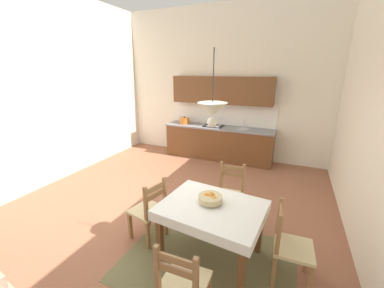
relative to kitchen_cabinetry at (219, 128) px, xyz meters
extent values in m
cube|color=#935B42|center=(-0.05, -2.94, -0.91)|extent=(6.18, 7.02, 0.10)
cube|color=silver|center=(-0.05, 0.33, 1.12)|extent=(6.18, 0.12, 3.95)
cube|color=silver|center=(-2.90, -2.94, 1.12)|extent=(0.12, 7.02, 3.95)
cube|color=brown|center=(1.03, -3.66, -0.85)|extent=(2.10, 1.60, 0.01)
cube|color=brown|center=(0.01, -0.04, -0.43)|extent=(2.89, 0.60, 0.86)
cube|color=gray|center=(0.01, -0.05, 0.02)|extent=(2.92, 0.63, 0.04)
cube|color=white|center=(0.01, 0.26, 0.32)|extent=(2.89, 0.01, 0.55)
cube|color=brown|center=(0.01, 0.09, 0.99)|extent=(2.66, 0.34, 0.70)
cube|color=black|center=(0.01, -0.31, -0.81)|extent=(2.85, 0.02, 0.09)
cylinder|color=silver|center=(0.66, -0.04, 0.04)|extent=(0.34, 0.34, 0.02)
cylinder|color=silver|center=(0.66, 0.10, 0.15)|extent=(0.02, 0.02, 0.22)
cube|color=black|center=(-0.14, -0.04, 0.05)|extent=(0.52, 0.42, 0.01)
cylinder|color=silver|center=(-0.27, -0.14, 0.06)|extent=(0.11, 0.11, 0.01)
cylinder|color=silver|center=(-0.01, -0.14, 0.06)|extent=(0.11, 0.11, 0.01)
cylinder|color=silver|center=(-0.27, 0.06, 0.06)|extent=(0.11, 0.11, 0.01)
cylinder|color=silver|center=(-0.01, 0.06, 0.06)|extent=(0.11, 0.11, 0.01)
cylinder|color=orange|center=(-1.00, -0.06, 0.12)|extent=(0.28, 0.28, 0.15)
cylinder|color=orange|center=(-1.00, -0.06, 0.20)|extent=(0.29, 0.29, 0.02)
sphere|color=black|center=(-1.00, -0.06, 0.23)|extent=(0.04, 0.04, 0.04)
cube|color=brown|center=(1.03, -3.56, -0.12)|extent=(1.25, 1.00, 0.02)
cube|color=brown|center=(0.47, -3.89, -0.49)|extent=(0.08, 0.08, 0.73)
cube|color=brown|center=(1.51, -3.99, -0.49)|extent=(0.08, 0.08, 0.73)
cube|color=brown|center=(0.54, -3.13, -0.49)|extent=(0.08, 0.08, 0.73)
cube|color=brown|center=(1.58, -3.23, -0.49)|extent=(0.08, 0.08, 0.73)
cube|color=white|center=(1.03, -3.56, -0.10)|extent=(1.31, 1.06, 0.00)
cube|color=white|center=(0.98, -4.03, -0.17)|extent=(1.22, 0.13, 0.12)
cube|color=white|center=(1.07, -3.09, -0.17)|extent=(1.22, 0.13, 0.12)
cube|color=white|center=(0.42, -3.50, -0.17)|extent=(0.10, 0.94, 0.12)
cube|color=white|center=(1.64, -3.62, -0.17)|extent=(0.10, 0.94, 0.12)
cube|color=#D1BC89|center=(1.99, -3.53, -0.43)|extent=(0.44, 0.44, 0.04)
cube|color=#996B42|center=(2.16, -3.34, -0.65)|extent=(0.05, 0.05, 0.41)
cube|color=#996B42|center=(2.18, -3.70, -0.65)|extent=(0.05, 0.05, 0.41)
cube|color=#996B42|center=(1.80, -3.35, -0.39)|extent=(0.05, 0.05, 0.93)
cube|color=#996B42|center=(1.82, -3.71, -0.39)|extent=(0.05, 0.05, 0.93)
cube|color=#996B42|center=(1.81, -3.53, -0.01)|extent=(0.04, 0.32, 0.07)
cube|color=#996B42|center=(1.81, -3.53, -0.12)|extent=(0.04, 0.32, 0.07)
cube|color=#D1BC89|center=(0.06, -3.55, -0.43)|extent=(0.50, 0.50, 0.04)
cube|color=#996B42|center=(-0.15, -3.69, -0.65)|extent=(0.05, 0.05, 0.41)
cube|color=#996B42|center=(-0.08, -3.34, -0.65)|extent=(0.05, 0.05, 0.41)
cube|color=#996B42|center=(0.20, -3.77, -0.39)|extent=(0.05, 0.05, 0.93)
cube|color=#996B42|center=(0.28, -3.42, -0.39)|extent=(0.05, 0.05, 0.93)
cube|color=#996B42|center=(0.24, -3.59, -0.01)|extent=(0.09, 0.32, 0.07)
cube|color=#996B42|center=(0.24, -3.59, -0.12)|extent=(0.09, 0.32, 0.07)
cube|color=#D1BC89|center=(1.03, -2.71, -0.43)|extent=(0.45, 0.45, 0.04)
cube|color=#996B42|center=(1.22, -2.87, -0.65)|extent=(0.05, 0.05, 0.41)
cube|color=#996B42|center=(0.86, -2.90, -0.65)|extent=(0.05, 0.05, 0.41)
cube|color=#996B42|center=(1.20, -2.51, -0.39)|extent=(0.05, 0.05, 0.93)
cube|color=#996B42|center=(0.84, -2.54, -0.39)|extent=(0.05, 0.05, 0.93)
cube|color=#996B42|center=(1.02, -2.53, -0.01)|extent=(0.32, 0.05, 0.07)
cube|color=#996B42|center=(1.02, -2.53, -0.12)|extent=(0.32, 0.05, 0.07)
cube|color=#D1BC89|center=(1.06, -4.42, -0.43)|extent=(0.43, 0.43, 0.04)
cube|color=#996B42|center=(0.88, -4.24, -0.65)|extent=(0.04, 0.04, 0.41)
cube|color=#996B42|center=(0.88, -4.60, -0.39)|extent=(0.04, 0.04, 0.93)
cube|color=#996B42|center=(1.06, -4.60, -0.01)|extent=(0.32, 0.03, 0.07)
cube|color=#996B42|center=(1.06, -4.60, -0.12)|extent=(0.32, 0.03, 0.07)
cylinder|color=tan|center=(0.98, -3.51, -0.09)|extent=(0.17, 0.17, 0.02)
cylinder|color=tan|center=(0.98, -3.51, -0.04)|extent=(0.30, 0.30, 0.07)
sphere|color=orange|center=(0.93, -3.50, -0.03)|extent=(0.09, 0.09, 0.09)
sphere|color=orange|center=(1.04, -3.53, -0.04)|extent=(0.08, 0.08, 0.08)
sphere|color=orange|center=(0.98, -3.48, -0.03)|extent=(0.10, 0.10, 0.10)
cylinder|color=black|center=(1.02, -3.60, 1.41)|extent=(0.01, 0.01, 0.57)
cone|color=silver|center=(1.02, -3.60, 1.09)|extent=(0.32, 0.32, 0.14)
sphere|color=white|center=(1.02, -3.60, 0.95)|extent=(0.11, 0.11, 0.11)
camera|label=1|loc=(1.81, -5.97, 1.47)|focal=21.98mm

